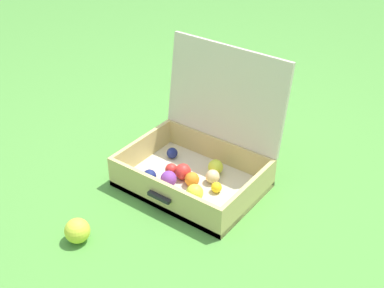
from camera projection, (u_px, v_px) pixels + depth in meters
ground_plane at (199, 198)px, 2.19m from camera, size 16.00×16.00×0.00m
open_suitcase at (200, 156)px, 2.24m from camera, size 0.59×0.52×0.57m
stray_ball_on_grass at (77, 231)px, 1.95m from camera, size 0.10×0.10×0.10m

